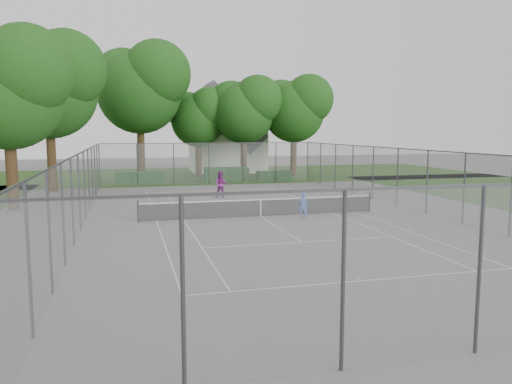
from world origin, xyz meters
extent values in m
plane|color=#63605E|center=(0.00, 0.00, 0.00)|extent=(120.00, 120.00, 0.00)
cube|color=#214112|center=(0.00, 26.00, 0.00)|extent=(60.00, 20.00, 0.00)
cube|color=silver|center=(0.00, -11.88, 0.01)|extent=(10.97, 0.06, 0.01)
cube|color=silver|center=(0.00, 11.88, 0.01)|extent=(10.97, 0.06, 0.01)
cube|color=silver|center=(-5.49, 0.00, 0.01)|extent=(0.06, 23.77, 0.01)
cube|color=silver|center=(5.49, 0.00, 0.01)|extent=(0.06, 23.77, 0.01)
cube|color=silver|center=(-4.12, 0.00, 0.01)|extent=(0.06, 23.77, 0.01)
cube|color=silver|center=(4.12, 0.00, 0.01)|extent=(0.06, 23.77, 0.01)
cube|color=silver|center=(0.00, -6.40, 0.01)|extent=(8.23, 0.06, 0.01)
cube|color=silver|center=(0.00, 6.40, 0.01)|extent=(8.23, 0.06, 0.01)
cube|color=silver|center=(0.00, 0.00, 0.01)|extent=(0.06, 12.80, 0.01)
cube|color=silver|center=(0.00, -11.73, 0.01)|extent=(0.06, 0.30, 0.01)
cube|color=silver|center=(0.00, 11.73, 0.01)|extent=(0.06, 0.30, 0.01)
cylinder|color=black|center=(-6.39, 0.00, 0.55)|extent=(0.10, 0.10, 1.10)
cylinder|color=black|center=(6.39, 0.00, 0.55)|extent=(0.10, 0.10, 1.10)
cube|color=black|center=(0.00, 0.00, 0.45)|extent=(12.67, 0.01, 0.86)
cube|color=white|center=(0.00, 0.00, 0.91)|extent=(12.77, 0.03, 0.06)
cube|color=white|center=(0.00, 0.00, 0.44)|extent=(0.05, 0.02, 0.88)
cylinder|color=#38383D|center=(-9.00, 17.00, 1.75)|extent=(0.08, 0.08, 3.50)
cylinder|color=#38383D|center=(9.00, 17.00, 1.75)|extent=(0.08, 0.08, 3.50)
cube|color=slate|center=(0.00, -17.00, 1.75)|extent=(18.00, 0.02, 3.50)
cube|color=slate|center=(0.00, 17.00, 1.75)|extent=(18.00, 0.02, 3.50)
cube|color=slate|center=(-9.00, 0.00, 1.75)|extent=(0.02, 34.00, 3.50)
cube|color=slate|center=(9.00, 0.00, 1.75)|extent=(0.02, 34.00, 3.50)
cube|color=#38383D|center=(0.00, -17.00, 3.50)|extent=(18.00, 0.05, 0.05)
cube|color=#38383D|center=(0.00, 17.00, 3.50)|extent=(18.00, 0.05, 0.05)
cube|color=#38383D|center=(-9.00, 0.00, 3.50)|extent=(0.05, 34.00, 0.05)
cube|color=#38383D|center=(9.00, 0.00, 3.50)|extent=(0.05, 34.00, 0.05)
cylinder|color=#352413|center=(-5.50, 22.34, 2.70)|extent=(0.68, 0.68, 5.40)
sphere|color=#143C10|center=(-5.50, 22.34, 8.09)|extent=(7.68, 7.68, 7.68)
sphere|color=#143C10|center=(-3.97, 21.19, 9.62)|extent=(6.14, 6.14, 6.14)
sphere|color=#143C10|center=(-6.85, 23.30, 9.24)|extent=(5.76, 5.76, 5.76)
cylinder|color=#352413|center=(0.09, 23.95, 1.87)|extent=(0.61, 0.61, 3.73)
sphere|color=#143C10|center=(0.09, 23.95, 5.59)|extent=(5.31, 5.31, 5.31)
sphere|color=#143C10|center=(1.15, 23.16, 6.65)|extent=(4.25, 4.25, 4.25)
sphere|color=#143C10|center=(-0.84, 24.62, 6.38)|extent=(3.98, 3.98, 3.98)
cylinder|color=#352413|center=(4.24, 22.05, 2.09)|extent=(0.63, 0.63, 4.18)
sphere|color=#143C10|center=(4.24, 22.05, 6.25)|extent=(5.94, 5.94, 5.94)
sphere|color=#143C10|center=(5.43, 21.16, 7.44)|extent=(4.75, 4.75, 4.75)
sphere|color=#143C10|center=(3.20, 22.79, 7.15)|extent=(4.45, 4.45, 4.45)
cylinder|color=#352413|center=(9.42, 22.17, 2.14)|extent=(0.63, 0.63, 4.28)
sphere|color=#143C10|center=(9.42, 22.17, 6.41)|extent=(6.08, 6.08, 6.08)
sphere|color=#143C10|center=(10.63, 21.26, 7.62)|extent=(4.87, 4.87, 4.87)
sphere|color=#143C10|center=(8.35, 22.93, 7.32)|extent=(4.56, 4.56, 4.56)
cylinder|color=#352413|center=(-12.28, 14.62, 2.51)|extent=(0.66, 0.66, 5.02)
sphere|color=#143C10|center=(-12.28, 14.62, 7.52)|extent=(7.14, 7.14, 7.14)
sphere|color=#143C10|center=(-10.85, 13.54, 8.94)|extent=(5.71, 5.71, 5.71)
sphere|color=#143C10|center=(-13.53, 15.51, 8.59)|extent=(5.35, 5.35, 5.35)
cylinder|color=#352413|center=(-13.23, 5.65, 2.20)|extent=(0.64, 0.64, 4.41)
sphere|color=#143C10|center=(-13.23, 5.65, 6.60)|extent=(6.27, 6.27, 6.27)
sphere|color=#143C10|center=(-11.98, 4.71, 7.85)|extent=(5.01, 5.01, 5.01)
cube|color=#164517|center=(-5.77, 18.37, 0.51)|extent=(4.10, 1.23, 1.02)
cube|color=#164517|center=(1.89, 18.86, 0.63)|extent=(3.99, 1.14, 1.25)
cube|color=#164517|center=(6.04, 17.71, 0.46)|extent=(3.07, 1.13, 0.92)
cube|color=white|center=(4.01, 29.05, 2.93)|extent=(7.81, 5.86, 5.86)
cube|color=#4E4E53|center=(4.01, 29.05, 5.86)|extent=(7.73, 6.05, 7.73)
imported|color=blue|center=(1.96, -1.20, 0.69)|extent=(0.59, 0.49, 1.38)
imported|color=#7E2A78|center=(-0.66, 7.96, 0.90)|extent=(1.05, 0.93, 1.81)
camera|label=1|loc=(-6.88, -25.38, 4.58)|focal=35.00mm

